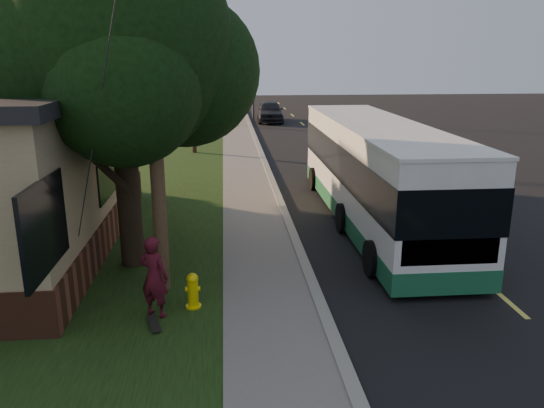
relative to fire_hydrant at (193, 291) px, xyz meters
The scene contains 16 objects.
ground 2.64m from the fire_hydrant, ahead, with size 120.00×120.00×0.00m, color black.
road 11.99m from the fire_hydrant, 56.58° to the left, with size 8.00×80.00×0.01m, color black.
curb 10.34m from the fire_hydrant, 75.43° to the left, with size 0.25×80.00×0.12m, color gray.
sidewalk 10.13m from the fire_hydrant, 80.91° to the left, with size 2.00×80.00×0.08m, color slate.
grass_verge 10.19m from the fire_hydrant, 100.76° to the left, with size 5.00×80.00×0.07m, color black.
fire_hydrant is the anchor object (origin of this frame).
utility_pole 4.37m from the fire_hydrant, 125.38° to the left, with size 2.86×3.21×9.07m.
leafy_tree 5.65m from the fire_hydrant, 120.67° to the left, with size 6.30×6.00×7.80m.
bare_tree_near 18.10m from the fire_hydrant, 92.86° to the left, with size 1.38×1.21×4.31m.
bare_tree_far 30.04m from the fire_hydrant, 90.76° to the left, with size 1.38×1.21×4.03m.
traffic_signal 34.25m from the fire_hydrant, 84.79° to the left, with size 0.18×0.22×5.50m.
transit_bus 7.75m from the fire_hydrant, 46.38° to the left, with size 2.63×11.42×3.09m.
skateboarder 0.90m from the fire_hydrant, 157.63° to the right, with size 0.60×0.39×1.65m, color #4A0E1B.
skateboard_main 1.06m from the fire_hydrant, 134.23° to the right, with size 0.37×0.73×0.07m.
dumpster 10.99m from the fire_hydrant, 115.10° to the left, with size 1.73×1.58×1.23m.
distant_car 31.78m from the fire_hydrant, 82.31° to the left, with size 1.94×4.81×1.64m, color black.
Camera 1 is at (-1.88, -9.95, 5.03)m, focal length 35.00 mm.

